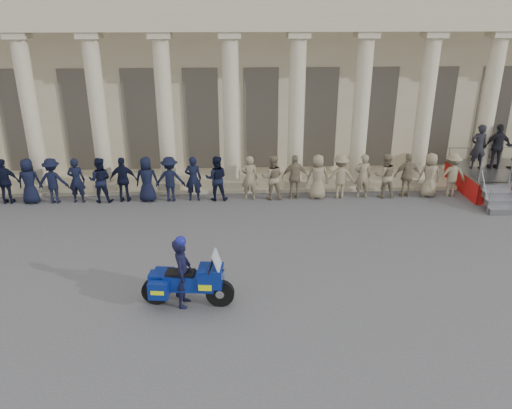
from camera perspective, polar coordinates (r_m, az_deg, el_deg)
name	(u,v)px	position (r m, az deg, el deg)	size (l,w,h in m)	color
ground	(185,292)	(13.82, -8.07, -9.86)	(90.00, 90.00, 0.00)	#49494C
building	(205,61)	(26.62, -5.85, 15.97)	(40.00, 12.50, 9.00)	#BDAF8E
officer_rank	(188,179)	(19.69, -7.77, 2.94)	(22.14, 0.68, 1.79)	black
motorcycle	(188,282)	(12.94, -7.75, -8.76)	(2.40, 1.02, 1.54)	black
rider	(182,272)	(12.82, -8.41, -7.59)	(0.51, 0.72, 1.95)	black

